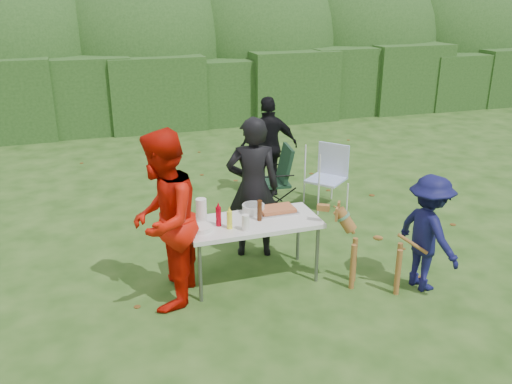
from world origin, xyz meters
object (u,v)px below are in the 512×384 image
object	(u,v)px
mustard_bottle	(230,220)
ketchup_bottle	(218,216)
lawn_chair	(326,177)
person_red_jacket	(163,221)
beer_bottle	(260,210)
dog	(377,250)
paper_towel_roll	(201,210)
person_black_puffy	(269,147)
folding_table	(253,225)
person_cook	(253,188)
camping_chair	(270,179)
child	(428,233)

from	to	relation	value
mustard_bottle	ketchup_bottle	distance (m)	0.14
lawn_chair	ketchup_bottle	world-z (taller)	lawn_chair
person_red_jacket	beer_bottle	bearing A→B (deg)	120.75
dog	ketchup_bottle	distance (m)	1.79
person_red_jacket	dog	size ratio (longest dim) A/B	1.93
paper_towel_roll	person_black_puffy	bearing A→B (deg)	55.20
folding_table	lawn_chair	distance (m)	2.52
dog	mustard_bottle	bearing A→B (deg)	15.65
person_red_jacket	lawn_chair	size ratio (longest dim) A/B	1.97
mustard_bottle	lawn_chair	bearing A→B (deg)	42.59
person_red_jacket	person_black_puffy	world-z (taller)	person_red_jacket
person_cook	lawn_chair	xyz separation A→B (m)	(1.56, 1.16, -0.41)
folding_table	person_cook	size ratio (longest dim) A/B	0.84
camping_chair	person_red_jacket	bearing A→B (deg)	55.43
mustard_bottle	ketchup_bottle	size ratio (longest dim) A/B	0.91
child	person_red_jacket	bearing A→B (deg)	70.10
lawn_chair	paper_towel_roll	bearing A→B (deg)	-4.78
dog	ketchup_bottle	bearing A→B (deg)	13.27
person_black_puffy	camping_chair	distance (m)	0.73
person_cook	beer_bottle	world-z (taller)	person_cook
camping_chair	ketchup_bottle	world-z (taller)	camping_chair
beer_bottle	mustard_bottle	bearing A→B (deg)	-164.58
person_cook	child	xyz separation A→B (m)	(1.57, -1.40, -0.23)
person_red_jacket	lawn_chair	xyz separation A→B (m)	(2.79, 1.95, -0.47)
folding_table	paper_towel_roll	xyz separation A→B (m)	(-0.54, 0.19, 0.18)
person_cook	person_red_jacket	distance (m)	1.46
folding_table	ketchup_bottle	bearing A→B (deg)	-178.47
person_black_puffy	camping_chair	xyz separation A→B (m)	(-0.20, -0.63, -0.31)
camping_chair	person_cook	bearing A→B (deg)	69.73
person_red_jacket	mustard_bottle	size ratio (longest dim) A/B	9.52
mustard_bottle	person_red_jacket	bearing A→B (deg)	-175.90
dog	mustard_bottle	distance (m)	1.67
folding_table	child	xyz separation A→B (m)	(1.78, -0.77, -0.02)
folding_table	person_cook	distance (m)	0.69
person_black_puffy	beer_bottle	size ratio (longest dim) A/B	6.73
lawn_chair	person_black_puffy	bearing A→B (deg)	-89.74
person_cook	person_black_puffy	world-z (taller)	person_cook
person_black_puffy	dog	bearing A→B (deg)	96.51
folding_table	lawn_chair	xyz separation A→B (m)	(1.77, 1.78, -0.20)
child	beer_bottle	distance (m)	1.87
dog	beer_bottle	size ratio (longest dim) A/B	4.11
person_cook	ketchup_bottle	size ratio (longest dim) A/B	8.10
camping_chair	lawn_chair	xyz separation A→B (m)	(0.86, -0.16, -0.02)
lawn_chair	person_cook	bearing A→B (deg)	-2.86
camping_chair	mustard_bottle	xyz separation A→B (m)	(-1.21, -2.06, 0.34)
folding_table	person_black_puffy	distance (m)	2.80
dog	camping_chair	bearing A→B (deg)	-49.03
person_red_jacket	folding_table	bearing A→B (deg)	122.08
camping_chair	ketchup_bottle	distance (m)	2.37
dog	lawn_chair	distance (m)	2.46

